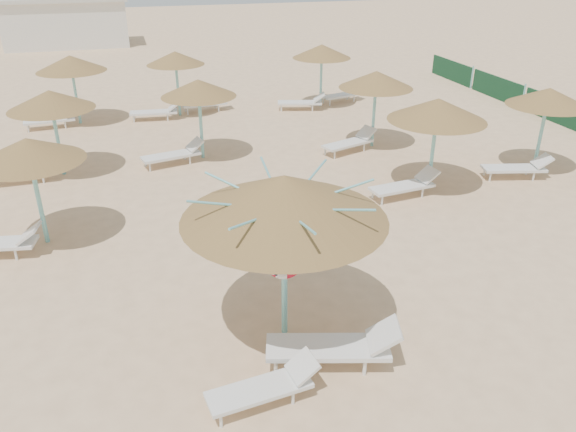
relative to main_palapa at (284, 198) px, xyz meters
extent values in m
plane|color=#DFB688|center=(0.28, 0.06, -2.78)|extent=(120.00, 120.00, 0.00)
cylinder|color=#72C2C5|center=(0.00, 0.00, -1.44)|extent=(0.11, 0.11, 2.67)
cone|color=olive|center=(0.00, 0.00, 0.01)|extent=(3.56, 3.56, 0.80)
cylinder|color=#72C2C5|center=(0.00, 0.00, -0.26)|extent=(0.20, 0.20, 0.12)
cylinder|color=#72C2C5|center=(0.82, 0.00, -0.03)|extent=(1.61, 0.04, 0.40)
cylinder|color=#72C2C5|center=(0.58, 0.58, -0.03)|extent=(1.17, 1.17, 0.40)
cylinder|color=#72C2C5|center=(0.00, 0.82, -0.03)|extent=(0.04, 1.61, 0.40)
cylinder|color=#72C2C5|center=(-0.58, 0.58, -0.03)|extent=(1.17, 1.17, 0.40)
cylinder|color=#72C2C5|center=(-0.82, 0.00, -0.03)|extent=(1.61, 0.04, 0.40)
cylinder|color=#72C2C5|center=(-0.58, -0.58, -0.03)|extent=(1.17, 1.17, 0.40)
cylinder|color=#72C2C5|center=(0.00, -0.82, -0.03)|extent=(0.04, 1.61, 0.40)
cylinder|color=#72C2C5|center=(0.58, -0.58, -0.03)|extent=(1.17, 1.17, 0.40)
torus|color=red|center=(0.00, -0.10, -1.16)|extent=(0.72, 0.15, 0.72)
cylinder|color=silver|center=(-1.56, -1.96, -2.66)|extent=(0.05, 0.05, 0.25)
cylinder|color=silver|center=(-1.62, -1.52, -2.66)|extent=(0.05, 0.05, 0.25)
cylinder|color=silver|center=(-0.37, -1.81, -2.66)|extent=(0.05, 0.05, 0.25)
cylinder|color=silver|center=(-0.43, -1.37, -2.66)|extent=(0.05, 0.05, 0.25)
cube|color=silver|center=(-0.89, -1.65, -2.50)|extent=(1.74, 0.76, 0.07)
cube|color=silver|center=(-0.14, -1.55, -2.28)|extent=(0.49, 0.58, 0.32)
cylinder|color=silver|center=(-0.47, -1.10, -2.62)|extent=(0.07, 0.07, 0.31)
cylinder|color=silver|center=(-0.31, -0.56, -2.62)|extent=(0.07, 0.07, 0.31)
cylinder|color=silver|center=(0.99, -1.50, -2.62)|extent=(0.07, 0.07, 0.31)
cylinder|color=silver|center=(1.14, -0.97, -2.62)|extent=(0.07, 0.07, 0.31)
cube|color=silver|center=(0.47, -1.07, -2.42)|extent=(2.23, 1.24, 0.09)
cube|color=silver|center=(1.39, -1.33, -2.15)|extent=(0.70, 0.79, 0.41)
cylinder|color=#72C2C5|center=(-4.64, 5.03, -1.63)|extent=(0.11, 0.11, 2.30)
cone|color=olive|center=(-4.64, 5.03, -0.40)|extent=(2.48, 2.48, 0.56)
cylinder|color=#72C2C5|center=(-4.64, 5.03, -0.63)|extent=(0.20, 0.20, 0.12)
cylinder|color=silver|center=(-5.24, 4.29, -2.64)|extent=(0.06, 0.06, 0.28)
cylinder|color=silver|center=(-5.16, 4.78, -2.64)|extent=(0.06, 0.06, 0.28)
cube|color=silver|center=(-4.90, 4.48, -2.22)|extent=(0.58, 0.68, 0.36)
cylinder|color=#72C2C5|center=(-4.55, 9.64, -1.63)|extent=(0.11, 0.11, 2.30)
cone|color=olive|center=(-4.55, 9.64, -0.39)|extent=(2.55, 2.55, 0.57)
cylinder|color=#72C2C5|center=(-4.55, 9.64, -0.63)|extent=(0.20, 0.20, 0.12)
cylinder|color=silver|center=(-5.09, 9.01, -2.64)|extent=(0.06, 0.06, 0.28)
cylinder|color=silver|center=(-5.10, 9.51, -2.64)|extent=(0.06, 0.06, 0.28)
cube|color=silver|center=(-5.65, 9.24, -2.46)|extent=(1.92, 0.68, 0.08)
cube|color=silver|center=(-4.80, 9.27, -2.22)|extent=(0.50, 0.62, 0.36)
cylinder|color=#72C2C5|center=(-4.27, 15.31, -1.63)|extent=(0.11, 0.11, 2.30)
cone|color=olive|center=(-4.27, 15.31, -0.39)|extent=(2.66, 2.66, 0.60)
cylinder|color=#72C2C5|center=(-4.27, 15.31, -0.63)|extent=(0.20, 0.20, 0.12)
cylinder|color=silver|center=(-6.14, 14.58, -2.64)|extent=(0.06, 0.06, 0.28)
cylinder|color=silver|center=(-6.19, 15.08, -2.64)|extent=(0.06, 0.06, 0.28)
cylinder|color=silver|center=(-4.80, 14.72, -2.64)|extent=(0.06, 0.06, 0.28)
cylinder|color=silver|center=(-4.85, 15.21, -2.64)|extent=(0.06, 0.06, 0.28)
cube|color=silver|center=(-5.37, 14.91, -2.46)|extent=(1.95, 0.80, 0.08)
cube|color=silver|center=(-4.53, 15.00, -2.22)|extent=(0.54, 0.64, 0.36)
cylinder|color=#72C2C5|center=(-0.08, 9.92, -1.63)|extent=(0.11, 0.11, 2.30)
cone|color=olive|center=(-0.08, 9.92, -0.40)|extent=(2.45, 2.45, 0.55)
cylinder|color=#72C2C5|center=(-0.08, 9.92, -0.63)|extent=(0.20, 0.20, 0.12)
cylinder|color=silver|center=(-1.90, 9.10, -2.64)|extent=(0.06, 0.06, 0.28)
cylinder|color=silver|center=(-2.02, 9.58, -2.64)|extent=(0.06, 0.06, 0.28)
cylinder|color=silver|center=(-0.59, 9.40, -2.64)|extent=(0.06, 0.06, 0.28)
cylinder|color=silver|center=(-0.70, 9.89, -2.64)|extent=(0.06, 0.06, 0.28)
cube|color=silver|center=(-1.18, 9.52, -2.46)|extent=(1.99, 1.04, 0.08)
cube|color=silver|center=(-0.35, 9.72, -2.22)|extent=(0.61, 0.69, 0.36)
cylinder|color=#72C2C5|center=(-0.26, 15.35, -1.63)|extent=(0.11, 0.11, 2.30)
cone|color=olive|center=(-0.26, 15.35, -0.40)|extent=(2.35, 2.35, 0.53)
cylinder|color=#72C2C5|center=(-0.26, 15.35, -0.63)|extent=(0.20, 0.20, 0.12)
cylinder|color=silver|center=(-2.18, 14.78, -2.64)|extent=(0.06, 0.06, 0.28)
cylinder|color=silver|center=(-2.13, 15.28, -2.64)|extent=(0.06, 0.06, 0.28)
cylinder|color=silver|center=(-0.83, 14.65, -2.64)|extent=(0.06, 0.06, 0.28)
cylinder|color=silver|center=(-0.79, 15.15, -2.64)|extent=(0.06, 0.06, 0.28)
cube|color=silver|center=(-1.36, 14.95, -2.46)|extent=(1.95, 0.80, 0.08)
cube|color=silver|center=(-0.51, 14.87, -2.22)|extent=(0.54, 0.64, 0.36)
cylinder|color=silver|center=(0.07, 15.33, -2.64)|extent=(0.06, 0.06, 0.28)
cylinder|color=silver|center=(0.02, 15.82, -2.64)|extent=(0.06, 0.06, 0.28)
cylinder|color=silver|center=(1.41, 15.45, -2.64)|extent=(0.06, 0.06, 0.28)
cylinder|color=silver|center=(1.37, 15.95, -2.64)|extent=(0.06, 0.06, 0.28)
cube|color=silver|center=(0.84, 15.65, -2.46)|extent=(1.95, 0.80, 0.08)
cube|color=silver|center=(1.69, 15.73, -2.22)|extent=(0.54, 0.64, 0.36)
cylinder|color=#72C2C5|center=(6.02, 5.44, -1.63)|extent=(0.11, 0.11, 2.30)
cone|color=olive|center=(6.02, 5.44, -0.38)|extent=(2.80, 2.80, 0.63)
cylinder|color=#72C2C5|center=(6.02, 5.44, -0.63)|extent=(0.20, 0.20, 0.12)
cylinder|color=silver|center=(4.16, 4.69, -2.64)|extent=(0.06, 0.06, 0.28)
cylinder|color=silver|center=(4.10, 5.19, -2.64)|extent=(0.06, 0.06, 0.28)
cylinder|color=silver|center=(5.50, 4.86, -2.64)|extent=(0.06, 0.06, 0.28)
cylinder|color=silver|center=(5.44, 5.35, -2.64)|extent=(0.06, 0.06, 0.28)
cube|color=silver|center=(4.92, 5.04, -2.46)|extent=(1.96, 0.85, 0.08)
cube|color=silver|center=(5.77, 5.14, -2.22)|extent=(0.56, 0.66, 0.36)
cylinder|color=#72C2C5|center=(5.95, 9.44, -1.63)|extent=(0.11, 0.11, 2.30)
cone|color=olive|center=(5.95, 9.44, -0.39)|extent=(2.56, 2.56, 0.58)
cylinder|color=#72C2C5|center=(5.95, 9.44, -0.63)|extent=(0.20, 0.20, 0.12)
cylinder|color=silver|center=(4.18, 8.54, -2.64)|extent=(0.06, 0.06, 0.28)
cylinder|color=silver|center=(4.01, 9.01, -2.64)|extent=(0.06, 0.06, 0.28)
cylinder|color=silver|center=(5.45, 8.99, -2.64)|extent=(0.06, 0.06, 0.28)
cylinder|color=silver|center=(5.28, 9.46, -2.64)|extent=(0.06, 0.06, 0.28)
cube|color=silver|center=(4.85, 9.04, -2.46)|extent=(2.00, 1.22, 0.08)
cube|color=silver|center=(5.65, 9.33, -2.22)|extent=(0.66, 0.73, 0.36)
cylinder|color=#72C2C5|center=(5.96, 15.14, -1.63)|extent=(0.11, 0.11, 2.30)
cone|color=olive|center=(5.96, 15.14, -0.39)|extent=(2.52, 2.52, 0.57)
cylinder|color=#72C2C5|center=(5.96, 15.14, -0.63)|extent=(0.20, 0.20, 0.12)
cylinder|color=silver|center=(4.02, 14.70, -2.64)|extent=(0.06, 0.06, 0.28)
cylinder|color=silver|center=(4.15, 15.19, -2.64)|extent=(0.06, 0.06, 0.28)
cylinder|color=silver|center=(5.33, 14.35, -2.64)|extent=(0.06, 0.06, 0.28)
cylinder|color=silver|center=(5.46, 14.83, -2.64)|extent=(0.06, 0.06, 0.28)
cube|color=silver|center=(4.86, 14.74, -2.46)|extent=(2.00, 1.10, 0.08)
cube|color=silver|center=(5.68, 14.51, -2.22)|extent=(0.63, 0.71, 0.36)
cylinder|color=silver|center=(6.35, 14.98, -2.64)|extent=(0.06, 0.06, 0.28)
cylinder|color=silver|center=(6.22, 15.47, -2.64)|extent=(0.06, 0.06, 0.28)
cylinder|color=silver|center=(7.66, 15.34, -2.64)|extent=(0.06, 0.06, 0.28)
cylinder|color=silver|center=(7.53, 15.82, -2.64)|extent=(0.06, 0.06, 0.28)
cube|color=silver|center=(7.06, 15.44, -2.46)|extent=(2.00, 1.10, 0.08)
cube|color=silver|center=(7.88, 15.66, -2.22)|extent=(0.63, 0.71, 0.36)
cylinder|color=#72C2C5|center=(10.01, 5.80, -1.63)|extent=(0.11, 0.11, 2.30)
cone|color=olive|center=(10.01, 5.80, -0.40)|extent=(2.45, 2.45, 0.55)
cylinder|color=#72C2C5|center=(10.01, 5.80, -0.63)|extent=(0.20, 0.20, 0.12)
cylinder|color=silver|center=(8.08, 5.35, -2.64)|extent=(0.06, 0.06, 0.28)
cylinder|color=silver|center=(8.20, 5.84, -2.64)|extent=(0.06, 0.06, 0.28)
cylinder|color=silver|center=(9.38, 5.02, -2.64)|extent=(0.06, 0.06, 0.28)
cylinder|color=silver|center=(9.51, 5.50, -2.64)|extent=(0.06, 0.06, 0.28)
cube|color=silver|center=(8.91, 5.40, -2.46)|extent=(1.99, 1.07, 0.08)
cube|color=silver|center=(9.74, 5.19, -2.22)|extent=(0.62, 0.70, 0.36)
cube|color=silver|center=(-5.72, 35.06, -1.28)|extent=(8.00, 4.00, 3.00)
cube|color=#1B522A|center=(14.28, 10.06, -2.28)|extent=(0.08, 3.80, 1.00)
cube|color=#1B522A|center=(14.28, 14.06, -2.28)|extent=(0.08, 3.80, 1.00)
cylinder|color=#72C2C5|center=(14.28, 12.16, -2.23)|extent=(0.08, 0.08, 1.10)
cube|color=#1B522A|center=(14.28, 18.06, -2.28)|extent=(0.08, 3.80, 1.00)
cylinder|color=#72C2C5|center=(14.28, 16.16, -2.23)|extent=(0.08, 0.08, 1.10)
camera|label=1|loc=(-2.32, -8.25, 3.88)|focal=35.00mm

